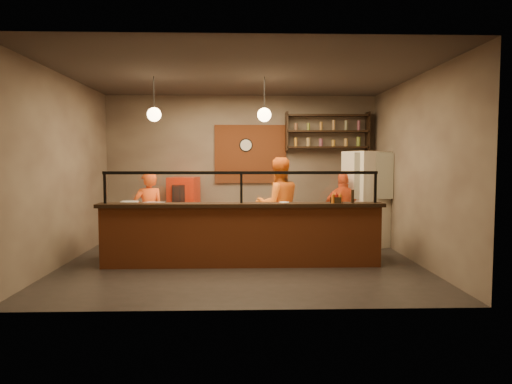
{
  "coord_description": "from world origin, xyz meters",
  "views": [
    {
      "loc": [
        0.01,
        -7.77,
        1.77
      ],
      "look_at": [
        0.26,
        0.3,
        1.2
      ],
      "focal_mm": 32.0,
      "sensor_mm": 36.0,
      "label": 1
    }
  ],
  "objects_px": {
    "cook_left": "(149,213)",
    "pepper_mill": "(353,196)",
    "wall_clock": "(246,145)",
    "pizza_dough": "(225,210)",
    "cook_mid": "(278,205)",
    "red_cooler": "(184,209)",
    "cook_right": "(344,211)",
    "fridge": "(368,199)",
    "condiment_caddy": "(336,200)"
  },
  "relations": [
    {
      "from": "cook_right",
      "to": "fridge",
      "type": "height_order",
      "value": "fridge"
    },
    {
      "from": "pepper_mill",
      "to": "cook_left",
      "type": "bearing_deg",
      "value": 162.09
    },
    {
      "from": "pepper_mill",
      "to": "condiment_caddy",
      "type": "bearing_deg",
      "value": 172.95
    },
    {
      "from": "wall_clock",
      "to": "pizza_dough",
      "type": "relative_size",
      "value": 0.66
    },
    {
      "from": "wall_clock",
      "to": "fridge",
      "type": "height_order",
      "value": "wall_clock"
    },
    {
      "from": "cook_mid",
      "to": "red_cooler",
      "type": "xyz_separation_m",
      "value": [
        -1.96,
        1.27,
        -0.21
      ]
    },
    {
      "from": "wall_clock",
      "to": "red_cooler",
      "type": "bearing_deg",
      "value": -167.13
    },
    {
      "from": "cook_mid",
      "to": "red_cooler",
      "type": "height_order",
      "value": "cook_mid"
    },
    {
      "from": "cook_mid",
      "to": "pizza_dough",
      "type": "distance_m",
      "value": 1.24
    },
    {
      "from": "cook_mid",
      "to": "red_cooler",
      "type": "bearing_deg",
      "value": -46.92
    },
    {
      "from": "cook_left",
      "to": "fridge",
      "type": "height_order",
      "value": "fridge"
    },
    {
      "from": "cook_right",
      "to": "pizza_dough",
      "type": "height_order",
      "value": "cook_right"
    },
    {
      "from": "cook_right",
      "to": "pepper_mill",
      "type": "height_order",
      "value": "cook_right"
    },
    {
      "from": "wall_clock",
      "to": "red_cooler",
      "type": "distance_m",
      "value": 1.98
    },
    {
      "from": "pizza_dough",
      "to": "condiment_caddy",
      "type": "height_order",
      "value": "condiment_caddy"
    },
    {
      "from": "fridge",
      "to": "red_cooler",
      "type": "distance_m",
      "value": 3.92
    },
    {
      "from": "cook_mid",
      "to": "cook_right",
      "type": "distance_m",
      "value": 1.41
    },
    {
      "from": "wall_clock",
      "to": "cook_right",
      "type": "relative_size",
      "value": 0.2
    },
    {
      "from": "cook_right",
      "to": "pepper_mill",
      "type": "relative_size",
      "value": 6.9
    },
    {
      "from": "cook_right",
      "to": "red_cooler",
      "type": "bearing_deg",
      "value": -13.15
    },
    {
      "from": "cook_left",
      "to": "red_cooler",
      "type": "distance_m",
      "value": 1.42
    },
    {
      "from": "condiment_caddy",
      "to": "cook_mid",
      "type": "bearing_deg",
      "value": 126.19
    },
    {
      "from": "cook_mid",
      "to": "cook_left",
      "type": "bearing_deg",
      "value": -12.67
    },
    {
      "from": "wall_clock",
      "to": "cook_left",
      "type": "distance_m",
      "value": 2.8
    },
    {
      "from": "cook_right",
      "to": "red_cooler",
      "type": "height_order",
      "value": "cook_right"
    },
    {
      "from": "cook_right",
      "to": "pizza_dough",
      "type": "bearing_deg",
      "value": 27.71
    },
    {
      "from": "pizza_dough",
      "to": "condiment_caddy",
      "type": "relative_size",
      "value": 2.55
    },
    {
      "from": "condiment_caddy",
      "to": "pepper_mill",
      "type": "distance_m",
      "value": 0.27
    },
    {
      "from": "cook_mid",
      "to": "condiment_caddy",
      "type": "xyz_separation_m",
      "value": [
        0.86,
        -1.18,
        0.2
      ]
    },
    {
      "from": "pepper_mill",
      "to": "red_cooler",
      "type": "bearing_deg",
      "value": 141.2
    },
    {
      "from": "cook_mid",
      "to": "cook_right",
      "type": "xyz_separation_m",
      "value": [
        1.34,
        0.39,
        -0.15
      ]
    },
    {
      "from": "cook_right",
      "to": "condiment_caddy",
      "type": "xyz_separation_m",
      "value": [
        -0.48,
        -1.57,
        0.35
      ]
    },
    {
      "from": "wall_clock",
      "to": "pizza_dough",
      "type": "xyz_separation_m",
      "value": [
        -0.39,
        -2.33,
        -1.19
      ]
    },
    {
      "from": "cook_right",
      "to": "fridge",
      "type": "distance_m",
      "value": 0.63
    },
    {
      "from": "cook_mid",
      "to": "pizza_dough",
      "type": "height_order",
      "value": "cook_mid"
    },
    {
      "from": "cook_left",
      "to": "pepper_mill",
      "type": "relative_size",
      "value": 7.08
    },
    {
      "from": "wall_clock",
      "to": "pepper_mill",
      "type": "height_order",
      "value": "wall_clock"
    },
    {
      "from": "pizza_dough",
      "to": "pepper_mill",
      "type": "xyz_separation_m",
      "value": [
        2.12,
        -0.47,
        0.26
      ]
    },
    {
      "from": "cook_right",
      "to": "pepper_mill",
      "type": "bearing_deg",
      "value": 84.09
    },
    {
      "from": "fridge",
      "to": "pepper_mill",
      "type": "relative_size",
      "value": 8.87
    },
    {
      "from": "cook_right",
      "to": "pizza_dough",
      "type": "xyz_separation_m",
      "value": [
        -2.34,
        -1.14,
        0.15
      ]
    },
    {
      "from": "cook_right",
      "to": "red_cooler",
      "type": "distance_m",
      "value": 3.42
    },
    {
      "from": "cook_left",
      "to": "pepper_mill",
      "type": "height_order",
      "value": "cook_left"
    },
    {
      "from": "pizza_dough",
      "to": "condiment_caddy",
      "type": "xyz_separation_m",
      "value": [
        1.86,
        -0.43,
        0.2
      ]
    },
    {
      "from": "red_cooler",
      "to": "cook_mid",
      "type": "bearing_deg",
      "value": -22.93
    },
    {
      "from": "fridge",
      "to": "condiment_caddy",
      "type": "height_order",
      "value": "fridge"
    },
    {
      "from": "cook_left",
      "to": "cook_mid",
      "type": "distance_m",
      "value": 2.46
    },
    {
      "from": "cook_mid",
      "to": "wall_clock",
      "type": "bearing_deg",
      "value": -83.01
    },
    {
      "from": "wall_clock",
      "to": "cook_left",
      "type": "height_order",
      "value": "wall_clock"
    },
    {
      "from": "red_cooler",
      "to": "condiment_caddy",
      "type": "height_order",
      "value": "red_cooler"
    }
  ]
}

